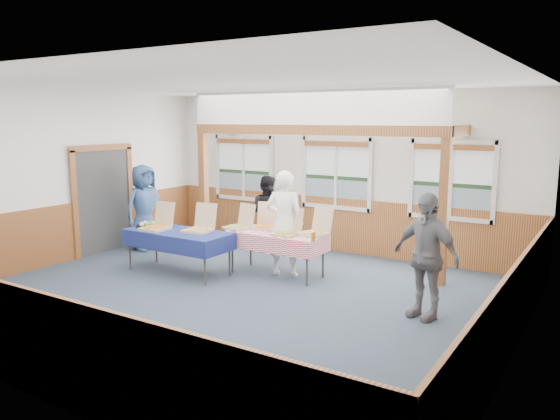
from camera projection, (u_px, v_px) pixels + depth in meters
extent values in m
plane|color=#283541|center=(234.00, 296.00, 8.37)|extent=(8.00, 8.00, 0.00)
plane|color=white|center=(231.00, 83.00, 7.84)|extent=(8.00, 8.00, 0.00)
plane|color=silver|center=(337.00, 173.00, 11.02)|extent=(8.00, 0.00, 8.00)
plane|color=silver|center=(10.00, 235.00, 5.19)|extent=(8.00, 0.00, 8.00)
plane|color=silver|center=(62.00, 178.00, 10.21)|extent=(0.00, 8.00, 8.00)
plane|color=silver|center=(523.00, 219.00, 6.00)|extent=(0.00, 8.00, 8.00)
cube|color=brown|center=(336.00, 224.00, 11.18)|extent=(7.98, 0.05, 1.10)
cube|color=brown|center=(21.00, 339.00, 5.38)|extent=(7.98, 0.05, 1.10)
cube|color=brown|center=(66.00, 233.00, 10.37)|extent=(0.05, 6.98, 1.10)
cube|color=brown|center=(513.00, 310.00, 6.19)|extent=(0.05, 6.98, 1.10)
cube|color=#323232|center=(103.00, 201.00, 11.03)|extent=(0.06, 1.30, 2.10)
cube|color=silver|center=(244.00, 198.00, 12.30)|extent=(1.52, 0.05, 0.08)
cube|color=silver|center=(243.00, 137.00, 12.07)|extent=(1.52, 0.05, 0.08)
cube|color=silver|center=(217.00, 166.00, 12.57)|extent=(0.08, 0.05, 1.46)
cube|color=silver|center=(271.00, 170.00, 11.79)|extent=(0.08, 0.05, 1.46)
cube|color=silver|center=(243.00, 168.00, 12.18)|extent=(0.05, 0.05, 1.30)
cube|color=slate|center=(245.00, 185.00, 12.28)|extent=(1.40, 0.02, 0.52)
cube|color=#193219|center=(245.00, 172.00, 12.23)|extent=(1.40, 0.02, 0.08)
cube|color=#B1B9BE|center=(244.00, 154.00, 12.17)|extent=(1.40, 0.02, 0.70)
cube|color=brown|center=(243.00, 141.00, 12.07)|extent=(1.40, 0.07, 0.10)
cube|color=silver|center=(335.00, 207.00, 11.09)|extent=(1.52, 0.05, 0.08)
cube|color=silver|center=(337.00, 139.00, 10.86)|extent=(1.52, 0.05, 0.08)
cube|color=silver|center=(304.00, 172.00, 11.36)|extent=(0.08, 0.05, 1.46)
cube|color=silver|center=(370.00, 175.00, 10.58)|extent=(0.08, 0.05, 1.46)
cube|color=silver|center=(336.00, 173.00, 10.97)|extent=(0.05, 0.05, 1.30)
cube|color=slate|center=(336.00, 192.00, 11.07)|extent=(1.40, 0.02, 0.52)
cube|color=#193219|center=(337.00, 178.00, 11.02)|extent=(1.40, 0.02, 0.08)
cube|color=#B1B9BE|center=(337.00, 158.00, 10.96)|extent=(1.40, 0.02, 0.70)
cube|color=brown|center=(336.00, 144.00, 10.86)|extent=(1.40, 0.07, 0.10)
cube|color=silver|center=(449.00, 218.00, 9.88)|extent=(1.52, 0.05, 0.08)
cube|color=silver|center=(453.00, 142.00, 9.65)|extent=(1.52, 0.05, 0.08)
cube|color=silver|center=(411.00, 178.00, 10.15)|extent=(0.08, 0.05, 1.46)
cube|color=silver|center=(495.00, 183.00, 9.37)|extent=(0.08, 0.05, 1.46)
cube|color=silver|center=(451.00, 180.00, 9.76)|extent=(0.05, 0.05, 1.30)
cube|color=slate|center=(451.00, 202.00, 9.86)|extent=(1.40, 0.02, 0.52)
cube|color=#193219|center=(452.00, 185.00, 9.81)|extent=(1.40, 0.02, 0.08)
cube|color=#B1B9BE|center=(453.00, 163.00, 9.75)|extent=(1.40, 0.02, 0.70)
cube|color=brown|center=(453.00, 147.00, 9.65)|extent=(1.40, 0.07, 0.10)
cube|color=brown|center=(204.00, 191.00, 11.40)|extent=(0.15, 0.15, 2.40)
cube|color=brown|center=(443.00, 213.00, 8.77)|extent=(0.15, 0.15, 2.40)
cube|color=brown|center=(309.00, 130.00, 9.87)|extent=(5.15, 0.18, 0.18)
cylinder|color=#323232|center=(130.00, 250.00, 9.75)|extent=(0.04, 0.04, 0.73)
cylinder|color=#323232|center=(156.00, 243.00, 10.30)|extent=(0.04, 0.04, 0.73)
cylinder|color=#323232|center=(205.00, 264.00, 8.84)|extent=(0.04, 0.04, 0.73)
cylinder|color=#323232|center=(229.00, 256.00, 9.38)|extent=(0.04, 0.04, 0.73)
cube|color=#323232|center=(178.00, 232.00, 9.51)|extent=(1.91, 0.90, 0.03)
cube|color=navy|center=(178.00, 231.00, 9.50)|extent=(1.97, 0.96, 0.01)
cube|color=navy|center=(161.00, 244.00, 9.18)|extent=(1.92, 0.14, 0.28)
cube|color=navy|center=(194.00, 235.00, 9.87)|extent=(1.92, 0.14, 0.28)
cylinder|color=#323232|center=(232.00, 252.00, 9.62)|extent=(0.04, 0.04, 0.73)
cylinder|color=#323232|center=(251.00, 246.00, 10.09)|extent=(0.04, 0.04, 0.73)
cylinder|color=#323232|center=(307.00, 264.00, 8.82)|extent=(0.04, 0.04, 0.73)
cylinder|color=#323232|center=(323.00, 257.00, 9.29)|extent=(0.04, 0.04, 0.73)
cube|color=#323232|center=(277.00, 234.00, 9.39)|extent=(1.67, 0.77, 0.03)
cube|color=red|center=(277.00, 233.00, 9.39)|extent=(1.73, 0.84, 0.01)
cube|color=red|center=(265.00, 245.00, 9.11)|extent=(1.69, 0.11, 0.28)
cube|color=red|center=(288.00, 237.00, 9.72)|extent=(1.69, 0.11, 0.28)
cube|color=tan|center=(155.00, 229.00, 9.58)|extent=(0.45, 0.45, 0.05)
cylinder|color=orange|center=(155.00, 227.00, 9.58)|extent=(0.39, 0.39, 0.01)
cube|color=tan|center=(165.00, 213.00, 9.76)|extent=(0.43, 0.12, 0.42)
cube|color=tan|center=(198.00, 231.00, 9.41)|extent=(0.48, 0.48, 0.05)
cylinder|color=tan|center=(198.00, 229.00, 9.41)|extent=(0.42, 0.42, 0.01)
cube|color=tan|center=(206.00, 215.00, 9.60)|extent=(0.44, 0.15, 0.42)
cube|color=tan|center=(237.00, 228.00, 9.66)|extent=(0.46, 0.46, 0.04)
cylinder|color=#C1843C|center=(237.00, 226.00, 9.66)|extent=(0.40, 0.40, 0.01)
cube|color=tan|center=(247.00, 214.00, 9.80)|extent=(0.40, 0.17, 0.38)
cube|color=tan|center=(265.00, 227.00, 9.70)|extent=(0.51, 0.51, 0.05)
cylinder|color=orange|center=(265.00, 226.00, 9.69)|extent=(0.45, 0.45, 0.01)
cube|color=tan|center=(269.00, 213.00, 9.89)|extent=(0.42, 0.22, 0.40)
cube|color=tan|center=(286.00, 234.00, 9.15)|extent=(0.40, 0.40, 0.04)
cylinder|color=#C1843C|center=(286.00, 232.00, 9.15)|extent=(0.35, 0.35, 0.01)
cube|color=tan|center=(293.00, 219.00, 9.32)|extent=(0.40, 0.10, 0.39)
cube|color=tan|center=(313.00, 234.00, 9.13)|extent=(0.50, 0.50, 0.05)
cylinder|color=tan|center=(313.00, 232.00, 9.12)|extent=(0.44, 0.44, 0.01)
cube|color=tan|center=(323.00, 219.00, 9.26)|extent=(0.43, 0.19, 0.41)
cylinder|color=black|center=(147.00, 226.00, 9.89)|extent=(0.38, 0.38, 0.03)
cylinder|color=white|center=(147.00, 224.00, 9.89)|extent=(0.09, 0.09, 0.04)
sphere|color=#35772D|center=(151.00, 225.00, 9.83)|extent=(0.09, 0.09, 0.09)
sphere|color=beige|center=(153.00, 224.00, 9.92)|extent=(0.09, 0.09, 0.09)
sphere|color=#35772D|center=(150.00, 223.00, 9.99)|extent=(0.09, 0.09, 0.09)
sphere|color=beige|center=(145.00, 223.00, 9.98)|extent=(0.09, 0.09, 0.09)
sphere|color=#35772D|center=(141.00, 224.00, 9.90)|extent=(0.09, 0.09, 0.09)
sphere|color=beige|center=(142.00, 225.00, 9.81)|extent=(0.09, 0.09, 0.09)
sphere|color=#35772D|center=(146.00, 225.00, 9.78)|extent=(0.09, 0.09, 0.09)
cylinder|color=#A2651B|center=(313.00, 236.00, 8.72)|extent=(0.07, 0.07, 0.15)
imported|color=white|center=(285.00, 223.00, 9.37)|extent=(0.76, 0.60, 1.83)
imported|color=black|center=(266.00, 213.00, 11.28)|extent=(0.84, 0.70, 1.54)
imported|color=#324F7D|center=(144.00, 207.00, 11.25)|extent=(0.69, 0.94, 1.77)
imported|color=slate|center=(425.00, 256.00, 7.36)|extent=(1.10, 0.73, 1.73)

